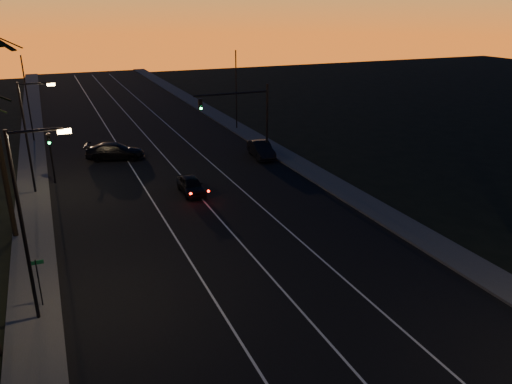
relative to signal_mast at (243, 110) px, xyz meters
name	(u,v)px	position (x,y,z in m)	size (l,w,h in m)	color
road	(203,209)	(-7.14, -9.99, -4.78)	(20.00, 170.00, 0.01)	black
sidewalk_left	(33,234)	(-18.34, -9.99, -4.70)	(2.40, 170.00, 0.16)	#383835
sidewalk_right	(337,187)	(4.06, -9.99, -4.70)	(2.40, 170.00, 0.16)	#383835
lane_stripe_left	(161,215)	(-10.14, -9.99, -4.76)	(0.12, 160.00, 0.01)	silver
lane_stripe_mid	(209,207)	(-6.64, -9.99, -4.76)	(0.12, 160.00, 0.01)	silver
lane_stripe_right	(254,200)	(-3.14, -9.99, -4.76)	(0.12, 160.00, 0.01)	silver
streetlight_left_near	(28,213)	(-17.84, -19.99, 0.54)	(2.55, 0.26, 9.00)	black
streetlight_left_far	(30,129)	(-17.82, -1.99, 0.28)	(2.55, 0.26, 8.50)	black
street_sign	(38,278)	(-17.94, -18.99, -3.13)	(0.70, 0.06, 2.60)	black
signal_mast	(243,110)	(0.00, 0.00, 0.00)	(7.10, 0.41, 7.00)	black
signal_post	(50,149)	(-16.64, -0.01, -1.89)	(0.28, 0.37, 4.20)	black
far_pole_left	(28,100)	(-18.14, 15.01, -0.28)	(0.14, 0.14, 9.00)	black
far_pole_right	(236,91)	(3.86, 12.01, -0.28)	(0.14, 0.14, 9.00)	black
lead_car	(191,185)	(-7.02, -6.67, -4.10)	(1.59, 4.39, 1.34)	black
right_car	(261,149)	(1.86, 0.20, -4.00)	(2.14, 4.81, 1.53)	black
cross_car	(115,151)	(-11.05, 4.98, -3.99)	(5.81, 3.69, 1.57)	black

